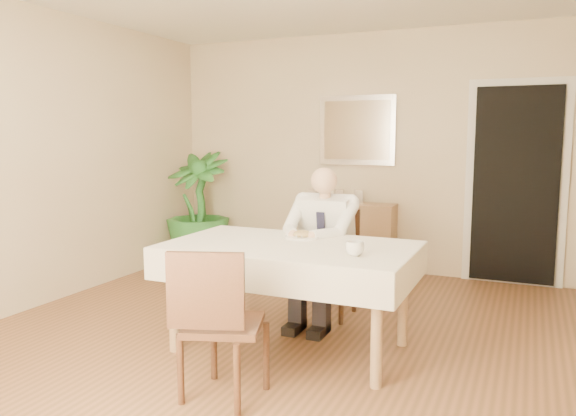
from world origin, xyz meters
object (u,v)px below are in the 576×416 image
at_px(sideboard, 351,237).
at_px(potted_palm, 198,208).
at_px(chair_far, 331,255).
at_px(coffee_mug, 355,249).
at_px(chair_near, 217,317).
at_px(seated_man, 320,238).
at_px(dining_table, 290,256).

distance_m(sideboard, potted_palm, 1.82).
height_order(chair_far, sideboard, chair_far).
distance_m(coffee_mug, potted_palm, 3.40).
height_order(sideboard, potted_palm, potted_palm).
bearing_deg(chair_near, potted_palm, 105.21).
distance_m(chair_near, sideboard, 3.26).
bearing_deg(seated_man, coffee_mug, -56.20).
relative_size(seated_man, coffee_mug, 10.68).
distance_m(chair_far, seated_man, 0.35).
relative_size(dining_table, seated_man, 1.38).
relative_size(dining_table, sideboard, 1.81).
height_order(chair_far, coffee_mug, chair_far).
bearing_deg(coffee_mug, seated_man, 123.80).
relative_size(chair_far, chair_near, 0.99).
distance_m(dining_table, chair_near, 0.93).
bearing_deg(chair_near, coffee_mug, 32.55).
distance_m(dining_table, chair_far, 0.90).
xyz_separation_m(dining_table, chair_far, (0.00, 0.88, -0.17)).
bearing_deg(potted_palm, seated_man, -35.14).
relative_size(chair_near, coffee_mug, 7.63).
relative_size(chair_near, seated_man, 0.71).
relative_size(dining_table, coffee_mug, 14.76).
bearing_deg(coffee_mug, sideboard, 107.45).
distance_m(seated_man, sideboard, 1.80).
distance_m(chair_far, sideboard, 1.49).
xyz_separation_m(chair_far, seated_man, (-0.00, -0.29, 0.20)).
distance_m(chair_near, coffee_mug, 0.97).
height_order(dining_table, coffee_mug, coffee_mug).
distance_m(dining_table, seated_man, 0.59).
height_order(chair_far, potted_palm, potted_palm).
xyz_separation_m(chair_near, seated_man, (0.05, 1.50, 0.19)).
bearing_deg(seated_man, chair_far, 90.00).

